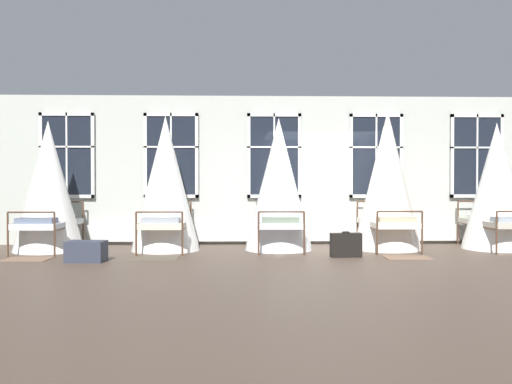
% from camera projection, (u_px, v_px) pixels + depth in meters
% --- Properties ---
extents(ground, '(29.57, 29.57, 0.00)m').
position_uv_depth(ground, '(335.00, 251.00, 10.98)').
color(ground, '#4C3D33').
extents(back_wall_with_windows, '(15.78, 0.10, 3.28)m').
position_uv_depth(back_wall_with_windows, '(324.00, 170.00, 12.35)').
color(back_wall_with_windows, '#B2B7AD').
rests_on(back_wall_with_windows, ground).
extents(window_bank, '(12.51, 0.10, 2.81)m').
position_uv_depth(window_bank, '(325.00, 195.00, 12.24)').
color(window_bank, black).
rests_on(window_bank, ground).
extents(cot_first, '(1.37, 1.84, 2.59)m').
position_uv_depth(cot_first, '(48.00, 188.00, 11.03)').
color(cot_first, '#4C3323').
rests_on(cot_first, ground).
extents(cot_second, '(1.37, 1.83, 2.70)m').
position_uv_depth(cot_second, '(166.00, 185.00, 11.12)').
color(cot_second, '#4C3323').
rests_on(cot_second, ground).
extents(cot_third, '(1.37, 1.84, 2.67)m').
position_uv_depth(cot_third, '(279.00, 186.00, 11.20)').
color(cot_third, '#4C3323').
rests_on(cot_third, ground).
extents(cot_fourth, '(1.37, 1.83, 2.83)m').
position_uv_depth(cot_fourth, '(387.00, 182.00, 11.29)').
color(cot_fourth, '#4C3323').
rests_on(cot_fourth, ground).
extents(cot_fifth, '(1.37, 1.84, 2.58)m').
position_uv_depth(cot_fifth, '(496.00, 188.00, 11.34)').
color(cot_fifth, '#4C3323').
rests_on(cot_fifth, ground).
extents(rug_first, '(0.82, 0.59, 0.01)m').
position_uv_depth(rug_first, '(27.00, 259.00, 9.79)').
color(rug_first, brown).
rests_on(rug_first, ground).
extents(rug_second, '(0.82, 0.59, 0.01)m').
position_uv_depth(rug_second, '(156.00, 259.00, 9.86)').
color(rug_second, brown).
rests_on(rug_second, ground).
extents(rug_fourth, '(0.82, 0.58, 0.01)m').
position_uv_depth(rug_fourth, '(407.00, 258.00, 10.00)').
color(rug_fourth, brown).
rests_on(rug_fourth, ground).
extents(suitcase_dark, '(0.57, 0.25, 0.47)m').
position_uv_depth(suitcase_dark, '(346.00, 245.00, 10.09)').
color(suitcase_dark, black).
rests_on(suitcase_dark, ground).
extents(travel_trunk, '(0.67, 0.46, 0.36)m').
position_uv_depth(travel_trunk, '(86.00, 251.00, 9.49)').
color(travel_trunk, '#2D3342').
rests_on(travel_trunk, ground).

